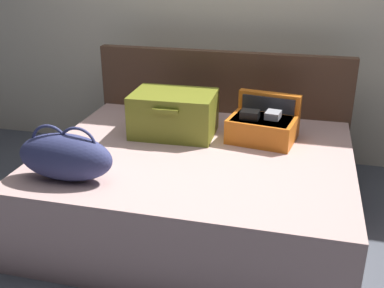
# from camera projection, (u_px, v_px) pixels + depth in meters

# --- Properties ---
(ground_plane) EXTENTS (12.00, 12.00, 0.00)m
(ground_plane) POSITION_uv_depth(u_px,v_px,m) (180.00, 259.00, 2.70)
(ground_plane) COLOR #4C515B
(bed) EXTENTS (1.87, 1.53, 0.51)m
(bed) POSITION_uv_depth(u_px,v_px,m) (196.00, 189.00, 2.96)
(bed) COLOR #BC9993
(bed) RESTS_ON ground
(headboard) EXTENTS (1.90, 0.08, 0.97)m
(headboard) POSITION_uv_depth(u_px,v_px,m) (221.00, 114.00, 3.59)
(headboard) COLOR #4C3323
(headboard) RESTS_ON ground
(hard_case_large) EXTENTS (0.55, 0.41, 0.29)m
(hard_case_large) POSITION_uv_depth(u_px,v_px,m) (174.00, 113.00, 3.08)
(hard_case_large) COLOR olive
(hard_case_large) RESTS_ON bed
(hard_case_medium) EXTENTS (0.46, 0.40, 0.28)m
(hard_case_medium) POSITION_uv_depth(u_px,v_px,m) (263.00, 125.00, 3.01)
(hard_case_medium) COLOR #D16619
(hard_case_medium) RESTS_ON bed
(duffel_bag) EXTENTS (0.53, 0.22, 0.31)m
(duffel_bag) POSITION_uv_depth(u_px,v_px,m) (65.00, 157.00, 2.47)
(duffel_bag) COLOR navy
(duffel_bag) RESTS_ON bed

